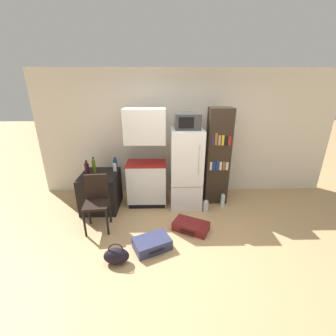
# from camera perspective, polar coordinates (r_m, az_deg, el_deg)

# --- Properties ---
(ground_plane) EXTENTS (24.00, 24.00, 0.00)m
(ground_plane) POSITION_cam_1_polar(r_m,az_deg,el_deg) (3.75, 3.68, -19.01)
(ground_plane) COLOR tan
(wall_back) EXTENTS (6.40, 0.10, 2.68)m
(wall_back) POSITION_cam_1_polar(r_m,az_deg,el_deg) (4.99, 4.47, 8.64)
(wall_back) COLOR silver
(wall_back) RESTS_ON ground_plane
(side_table) EXTENTS (0.70, 0.79, 0.72)m
(side_table) POSITION_cam_1_polar(r_m,az_deg,el_deg) (4.72, -16.67, -5.59)
(side_table) COLOR black
(side_table) RESTS_ON ground_plane
(kitchen_hutch) EXTENTS (0.79, 0.49, 1.96)m
(kitchen_hutch) POSITION_cam_1_polar(r_m,az_deg,el_deg) (4.49, -5.55, 1.30)
(kitchen_hutch) COLOR silver
(kitchen_hutch) RESTS_ON ground_plane
(refrigerator) EXTENTS (0.61, 0.65, 1.59)m
(refrigerator) POSITION_cam_1_polar(r_m,az_deg,el_deg) (4.47, 4.60, -0.17)
(refrigerator) COLOR white
(refrigerator) RESTS_ON ground_plane
(microwave) EXTENTS (0.46, 0.40, 0.29)m
(microwave) POSITION_cam_1_polar(r_m,az_deg,el_deg) (4.22, 4.98, 11.80)
(microwave) COLOR #333333
(microwave) RESTS_ON refrigerator
(bookshelf) EXTENTS (0.46, 0.33, 1.96)m
(bookshelf) POSITION_cam_1_polar(r_m,az_deg,el_deg) (4.65, 12.48, 2.69)
(bookshelf) COLOR #2D2319
(bookshelf) RESTS_ON ground_plane
(bottle_milk_white) EXTENTS (0.07, 0.07, 0.19)m
(bottle_milk_white) POSITION_cam_1_polar(r_m,az_deg,el_deg) (4.63, -13.38, 0.22)
(bottle_milk_white) COLOR white
(bottle_milk_white) RESTS_ON side_table
(bottle_wine_dark) EXTENTS (0.08, 0.08, 0.29)m
(bottle_wine_dark) POSITION_cam_1_polar(r_m,az_deg,el_deg) (4.58, -19.88, -0.18)
(bottle_wine_dark) COLOR black
(bottle_wine_dark) RESTS_ON side_table
(bottle_blue_soda) EXTENTS (0.08, 0.08, 0.25)m
(bottle_blue_soda) POSITION_cam_1_polar(r_m,az_deg,el_deg) (4.74, -13.24, 1.02)
(bottle_blue_soda) COLOR #1E47A3
(bottle_blue_soda) RESTS_ON side_table
(bottle_olive_oil) EXTENTS (0.07, 0.07, 0.31)m
(bottle_olive_oil) POSITION_cam_1_polar(r_m,az_deg,el_deg) (4.66, -18.32, 0.51)
(bottle_olive_oil) COLOR #566619
(bottle_olive_oil) RESTS_ON side_table
(bottle_amber_beer) EXTENTS (0.08, 0.08, 0.19)m
(bottle_amber_beer) POSITION_cam_1_polar(r_m,az_deg,el_deg) (4.76, -19.88, 0.04)
(bottle_amber_beer) COLOR brown
(bottle_amber_beer) RESTS_ON side_table
(chair) EXTENTS (0.44, 0.44, 0.96)m
(chair) POSITION_cam_1_polar(r_m,az_deg,el_deg) (4.03, -17.69, -7.10)
(chair) COLOR black
(chair) RESTS_ON ground_plane
(suitcase_large_flat) EXTENTS (0.68, 0.56, 0.15)m
(suitcase_large_flat) POSITION_cam_1_polar(r_m,az_deg,el_deg) (4.03, 5.85, -14.46)
(suitcase_large_flat) COLOR maroon
(suitcase_large_flat) RESTS_ON ground_plane
(suitcase_small_flat) EXTENTS (0.64, 0.55, 0.17)m
(suitcase_small_flat) POSITION_cam_1_polar(r_m,az_deg,el_deg) (3.64, -4.08, -18.60)
(suitcase_small_flat) COLOR navy
(suitcase_small_flat) RESTS_ON ground_plane
(handbag) EXTENTS (0.36, 0.20, 0.33)m
(handbag) POSITION_cam_1_polar(r_m,az_deg,el_deg) (3.46, -12.98, -20.90)
(handbag) COLOR black
(handbag) RESTS_ON ground_plane
(water_bottle_front) EXTENTS (0.09, 0.09, 0.29)m
(water_bottle_front) POSITION_cam_1_polar(r_m,az_deg,el_deg) (4.55, 9.61, -9.45)
(water_bottle_front) COLOR silver
(water_bottle_front) RESTS_ON ground_plane
(water_bottle_middle) EXTENTS (0.08, 0.08, 0.33)m
(water_bottle_middle) POSITION_cam_1_polar(r_m,az_deg,el_deg) (4.78, 13.72, -7.95)
(water_bottle_middle) COLOR silver
(water_bottle_middle) RESTS_ON ground_plane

